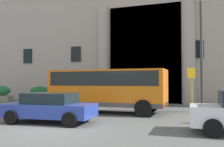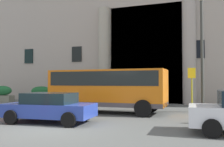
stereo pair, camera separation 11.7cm
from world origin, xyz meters
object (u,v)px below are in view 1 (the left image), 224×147
hedge_planter_entrance_right (73,96)px  hedge_planter_far_west (153,98)px  hedge_planter_entrance_left (40,95)px  parked_estate_mid (50,107)px  orange_minibus (108,87)px  bus_stop_sign (192,85)px  hedge_planter_west (2,94)px  motorcycle_near_kerb (219,113)px  lamppost_plaza_centre (201,43)px

hedge_planter_entrance_right → hedge_planter_far_west: (6.78, -0.32, -0.05)m
hedge_planter_entrance_left → parked_estate_mid: bearing=-53.1°
orange_minibus → hedge_planter_far_west: bearing=68.2°
parked_estate_mid → orange_minibus: bearing=69.7°
hedge_planter_far_west → hedge_planter_entrance_left: bearing=178.7°
bus_stop_sign → hedge_planter_west: bus_stop_sign is taller
parked_estate_mid → motorcycle_near_kerb: (7.10, 2.05, -0.23)m
hedge_planter_far_west → motorcycle_near_kerb: hedge_planter_far_west is taller
bus_stop_sign → hedge_planter_entrance_left: bearing=165.0°
hedge_planter_west → hedge_planter_entrance_left: hedge_planter_west is taller
lamppost_plaza_centre → motorcycle_near_kerb: bearing=-82.4°
hedge_planter_entrance_right → bus_stop_sign: bearing=-20.1°
bus_stop_sign → hedge_planter_entrance_right: size_ratio=1.23×
lamppost_plaza_centre → hedge_planter_far_west: bearing=143.8°
bus_stop_sign → hedge_planter_entrance_left: (-12.71, 3.41, -0.94)m
hedge_planter_west → parked_estate_mid: 14.17m
hedge_planter_entrance_right → hedge_planter_west: hedge_planter_west is taller
motorcycle_near_kerb → lamppost_plaza_centre: (-0.57, 4.28, 3.74)m
orange_minibus → lamppost_plaza_centre: 6.32m
hedge_planter_entrance_left → orange_minibus: bearing=-31.2°
hedge_planter_entrance_right → hedge_planter_far_west: bearing=-2.7°
hedge_planter_entrance_left → motorcycle_near_kerb: (13.87, -6.98, -0.24)m
hedge_planter_entrance_left → lamppost_plaza_centre: size_ratio=0.29×
hedge_planter_west → lamppost_plaza_centre: size_ratio=0.29×
hedge_planter_entrance_left → hedge_planter_far_west: bearing=-1.3°
orange_minibus → hedge_planter_west: 13.12m
bus_stop_sign → motorcycle_near_kerb: size_ratio=1.35×
orange_minibus → bus_stop_sign: 4.92m
hedge_planter_entrance_right → lamppost_plaza_centre: 11.11m
lamppost_plaza_centre → hedge_planter_entrance_right: bearing=164.6°
hedge_planter_far_west → lamppost_plaza_centre: 5.51m
hedge_planter_far_west → lamppost_plaza_centre: lamppost_plaza_centre is taller
bus_stop_sign → hedge_planter_entrance_left: 13.19m
hedge_planter_west → lamppost_plaza_centre: lamppost_plaza_centre is taller
orange_minibus → motorcycle_near_kerb: (5.87, -2.13, -1.06)m
hedge_planter_entrance_right → hedge_planter_entrance_left: hedge_planter_entrance_left is taller
orange_minibus → hedge_planter_west: orange_minibus is taller
orange_minibus → parked_estate_mid: (-1.23, -4.18, -0.83)m
parked_estate_mid → lamppost_plaza_centre: (6.53, 6.33, 3.50)m
motorcycle_near_kerb → lamppost_plaza_centre: 5.71m
orange_minibus → parked_estate_mid: orange_minibus is taller
orange_minibus → hedge_planter_far_west: size_ratio=4.04×
motorcycle_near_kerb → lamppost_plaza_centre: lamppost_plaza_centre is taller
bus_stop_sign → motorcycle_near_kerb: (1.16, -3.57, -1.18)m
orange_minibus → hedge_planter_entrance_right: (-4.85, 4.94, -0.86)m
hedge_planter_far_west → motorcycle_near_kerb: bearing=-59.7°
parked_estate_mid → lamppost_plaza_centre: size_ratio=0.56×
hedge_planter_far_west → hedge_planter_west: 14.12m
bus_stop_sign → hedge_planter_entrance_right: bus_stop_sign is taller
hedge_planter_entrance_right → hedge_planter_entrance_left: bearing=-178.3°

